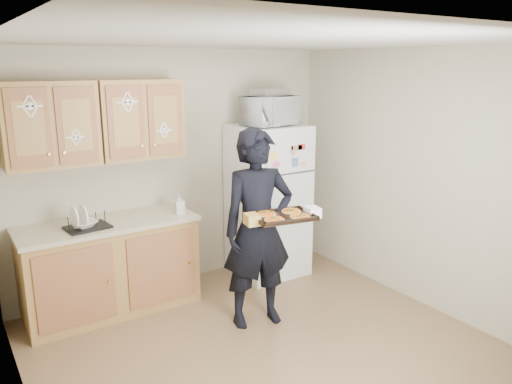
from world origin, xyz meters
The scene contains 23 objects.
floor centered at (0.00, 0.00, 0.00)m, with size 3.60×3.60×0.00m, color brown.
ceiling centered at (0.00, 0.00, 2.50)m, with size 3.60×3.60×0.00m, color beige.
wall_back centered at (0.00, 1.80, 1.25)m, with size 3.60×0.04×2.50m, color #ADA58C.
wall_front centered at (0.00, -1.80, 1.25)m, with size 3.60×0.04×2.50m, color #ADA58C.
wall_left centered at (-1.80, 0.00, 1.25)m, with size 0.04×3.60×2.50m, color #ADA58C.
wall_right centered at (1.80, 0.00, 1.25)m, with size 0.04×3.60×2.50m, color #ADA58C.
refrigerator centered at (0.95, 1.43, 0.85)m, with size 0.75×0.70×1.70m, color white.
base_cabinet centered at (-0.85, 1.48, 0.43)m, with size 1.60×0.60×0.86m, color olive.
countertop centered at (-0.85, 1.48, 0.88)m, with size 1.64×0.64×0.04m, color tan.
upper_cab_left centered at (-1.25, 1.61, 1.83)m, with size 0.80×0.33×0.75m, color olive.
upper_cab_right centered at (-0.43, 1.61, 1.83)m, with size 0.80×0.33×0.75m, color olive.
cereal_box centered at (1.47, 1.67, 0.16)m, with size 0.20×0.07×0.32m, color gold.
person centered at (0.21, 0.52, 0.90)m, with size 0.66×0.43×1.81m, color black.
baking_tray centered at (0.27, 0.22, 1.08)m, with size 0.50×0.37×0.04m, color black.
pizza_front_left centered at (0.14, 0.16, 1.10)m, with size 0.17×0.17×0.02m, color #D95B1B.
pizza_front_right centered at (0.37, 0.12, 1.10)m, with size 0.17×0.17×0.02m, color #D95B1B.
pizza_back_left centered at (0.17, 0.33, 1.10)m, with size 0.17×0.17×0.02m, color #D95B1B.
pizza_back_right centered at (0.40, 0.28, 1.10)m, with size 0.17×0.17×0.02m, color #D95B1B.
microwave centered at (0.94, 1.38, 1.86)m, with size 0.56×0.38×0.31m, color white.
foil_pan centered at (0.95, 1.41, 2.05)m, with size 0.34×0.24×0.07m, color silver.
dish_rack centered at (-1.06, 1.39, 0.97)m, with size 0.37×0.28×0.15m, color black.
bowl centered at (-1.09, 1.39, 0.95)m, with size 0.23×0.23×0.06m, color white.
soap_bottle centered at (-0.16, 1.36, 1.00)m, with size 0.09×0.09×0.20m, color white.
Camera 1 is at (-2.13, -3.02, 2.33)m, focal length 35.00 mm.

